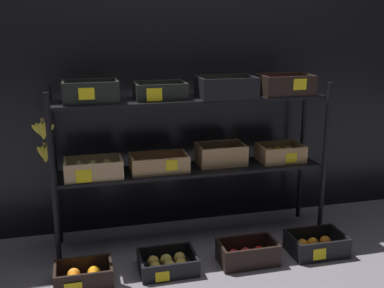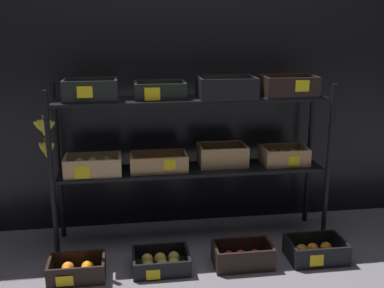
{
  "view_description": "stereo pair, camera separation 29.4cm",
  "coord_description": "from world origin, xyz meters",
  "px_view_note": "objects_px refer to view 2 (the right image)",
  "views": [
    {
      "loc": [
        -0.72,
        -2.86,
        1.49
      ],
      "look_at": [
        0.0,
        0.0,
        0.68
      ],
      "focal_mm": 43.65,
      "sensor_mm": 36.0,
      "label": 1
    },
    {
      "loc": [
        -0.43,
        -2.92,
        1.49
      ],
      "look_at": [
        0.0,
        0.0,
        0.68
      ],
      "focal_mm": 43.65,
      "sensor_mm": 36.0,
      "label": 2
    }
  ],
  "objects_px": {
    "crate_ground_apple_red": "(243,257)",
    "crate_ground_apple_gold": "(161,262)",
    "crate_ground_orange": "(77,270)",
    "display_rack": "(192,132)",
    "crate_ground_right_orange": "(316,252)"
  },
  "relations": [
    {
      "from": "crate_ground_apple_red",
      "to": "crate_ground_apple_gold",
      "type": "bearing_deg",
      "value": 176.73
    },
    {
      "from": "crate_ground_orange",
      "to": "display_rack",
      "type": "bearing_deg",
      "value": 28.4
    },
    {
      "from": "crate_ground_apple_gold",
      "to": "crate_ground_apple_red",
      "type": "bearing_deg",
      "value": -3.27
    },
    {
      "from": "crate_ground_orange",
      "to": "crate_ground_apple_gold",
      "type": "bearing_deg",
      "value": 3.33
    },
    {
      "from": "crate_ground_right_orange",
      "to": "crate_ground_apple_red",
      "type": "bearing_deg",
      "value": -178.99
    },
    {
      "from": "display_rack",
      "to": "crate_ground_right_orange",
      "type": "xyz_separation_m",
      "value": [
        0.74,
        -0.39,
        -0.71
      ]
    },
    {
      "from": "crate_ground_orange",
      "to": "crate_ground_apple_gold",
      "type": "distance_m",
      "value": 0.5
    },
    {
      "from": "crate_ground_orange",
      "to": "crate_ground_apple_red",
      "type": "height_order",
      "value": "crate_ground_apple_red"
    },
    {
      "from": "crate_ground_apple_gold",
      "to": "crate_ground_right_orange",
      "type": "height_order",
      "value": "crate_ground_right_orange"
    },
    {
      "from": "crate_ground_apple_gold",
      "to": "crate_ground_right_orange",
      "type": "xyz_separation_m",
      "value": [
        0.98,
        -0.02,
        0.01
      ]
    },
    {
      "from": "crate_ground_orange",
      "to": "crate_ground_right_orange",
      "type": "height_order",
      "value": "crate_ground_right_orange"
    },
    {
      "from": "crate_ground_orange",
      "to": "crate_ground_apple_red",
      "type": "bearing_deg",
      "value": 0.01
    },
    {
      "from": "display_rack",
      "to": "crate_ground_apple_gold",
      "type": "bearing_deg",
      "value": -123.25
    },
    {
      "from": "crate_ground_orange",
      "to": "crate_ground_right_orange",
      "type": "xyz_separation_m",
      "value": [
        1.48,
        0.01,
        0.0
      ]
    },
    {
      "from": "crate_ground_apple_gold",
      "to": "crate_ground_right_orange",
      "type": "relative_size",
      "value": 0.96
    }
  ]
}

